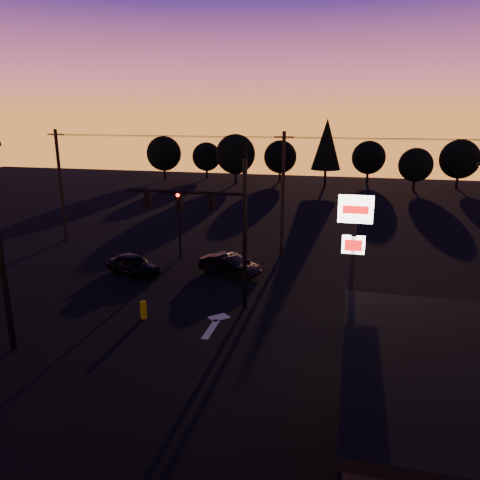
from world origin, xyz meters
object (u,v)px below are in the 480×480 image
object	(u,v)px
pylon_sign	(354,238)
car_mid	(229,265)
bollard	(143,310)
suv_parked	(442,381)
traffic_signal_mast	(215,217)
secondary_signal	(179,220)
car_left	(133,264)

from	to	relation	value
pylon_sign	car_mid	distance (m)	11.47
bollard	suv_parked	distance (m)	14.22
traffic_signal_mast	car_mid	distance (m)	6.53
traffic_signal_mast	secondary_signal	distance (m)	9.19
car_mid	suv_parked	bearing A→B (deg)	-117.09
secondary_signal	pylon_sign	distance (m)	15.75
pylon_sign	suv_parked	distance (m)	6.73
pylon_sign	suv_parked	bearing A→B (deg)	-49.57
bollard	car_mid	size ratio (longest dim) A/B	0.23
secondary_signal	car_left	bearing A→B (deg)	-114.63
pylon_sign	car_left	xyz separation A→B (m)	(-13.79, 6.09, -4.25)
secondary_signal	pylon_sign	bearing A→B (deg)	-39.77
suv_parked	pylon_sign	bearing A→B (deg)	98.16
traffic_signal_mast	bollard	xyz separation A→B (m)	(-3.13, -2.60, -4.47)
traffic_signal_mast	car_left	world-z (taller)	traffic_signal_mast
car_mid	pylon_sign	bearing A→B (deg)	-115.28
pylon_sign	car_mid	bearing A→B (deg)	135.90
pylon_sign	bollard	xyz separation A→B (m)	(-10.23, -0.11, -4.44)
car_mid	suv_parked	world-z (taller)	suv_parked
suv_parked	bollard	bearing A→B (deg)	131.74
secondary_signal	bollard	distance (m)	10.53
bollard	secondary_signal	bearing A→B (deg)	99.93
car_mid	car_left	bearing A→B (deg)	120.98
bollard	suv_parked	size ratio (longest dim) A/B	0.18
bollard	suv_parked	bearing A→B (deg)	-15.99
secondary_signal	pylon_sign	xyz separation A→B (m)	(12.00, -9.99, 2.05)
secondary_signal	bollard	xyz separation A→B (m)	(1.77, -10.10, -2.39)
pylon_sign	car_mid	size ratio (longest dim) A/B	1.66
secondary_signal	car_mid	size ratio (longest dim) A/B	1.06
traffic_signal_mast	bollard	size ratio (longest dim) A/B	9.11
car_left	suv_parked	world-z (taller)	suv_parked
bollard	car_mid	xyz separation A→B (m)	(2.58, 7.52, 0.20)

